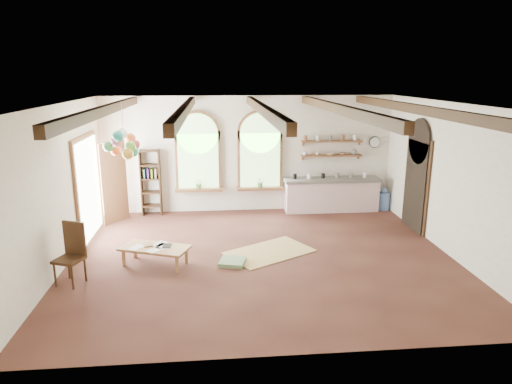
{
  "coord_description": "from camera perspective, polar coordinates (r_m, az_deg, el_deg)",
  "views": [
    {
      "loc": [
        -0.96,
        -8.96,
        3.78
      ],
      "look_at": [
        -0.07,
        0.6,
        1.27
      ],
      "focal_mm": 32.0,
      "sensor_mm": 36.0,
      "label": 1
    }
  ],
  "objects": [
    {
      "name": "wall_clock",
      "position": [
        13.33,
        14.61,
        6.06
      ],
      "size": [
        0.32,
        0.04,
        0.32
      ],
      "primitive_type": "cylinder",
      "rotation": [
        1.57,
        0.0,
        0.0
      ],
      "color": "black",
      "rests_on": "wall_back"
    },
    {
      "name": "potted_plant_left",
      "position": [
        12.63,
        -7.15,
        1.1
      ],
      "size": [
        0.27,
        0.23,
        0.3
      ],
      "primitive_type": "imported",
      "color": "#598C4C",
      "rests_on": "window_left"
    },
    {
      "name": "coffee_table",
      "position": [
        9.49,
        -12.54,
        -6.96
      ],
      "size": [
        1.5,
        1.08,
        0.39
      ],
      "color": "#AD7B4F",
      "rests_on": "floor"
    },
    {
      "name": "shelf_bowl_b",
      "position": [
        13.02,
        10.68,
        4.74
      ],
      "size": [
        0.2,
        0.2,
        0.06
      ],
      "primitive_type": "imported",
      "color": "#8C664C",
      "rests_on": "wall_shelf_lower"
    },
    {
      "name": "tablet",
      "position": [
        9.47,
        -11.07,
        -6.59
      ],
      "size": [
        0.19,
        0.26,
        0.01
      ],
      "primitive_type": "cube",
      "rotation": [
        0.0,
        0.0,
        -0.08
      ],
      "color": "black",
      "rests_on": "coffee_table"
    },
    {
      "name": "shelf_cup_a",
      "position": [
        12.77,
        6.13,
        4.81
      ],
      "size": [
        0.12,
        0.1,
        0.1
      ],
      "primitive_type": "imported",
      "color": "white",
      "rests_on": "wall_shelf_lower"
    },
    {
      "name": "right_doorway",
      "position": [
        11.86,
        19.32,
        0.73
      ],
      "size": [
        0.1,
        1.3,
        2.4
      ],
      "primitive_type": "cube",
      "color": "black",
      "rests_on": "floor"
    },
    {
      "name": "floor_mat",
      "position": [
        10.02,
        1.7,
        -7.49
      ],
      "size": [
        2.12,
        1.87,
        0.02
      ],
      "primitive_type": "cube",
      "rotation": [
        0.0,
        0.0,
        0.53
      ],
      "color": "tan",
      "rests_on": "floor"
    },
    {
      "name": "ceiling_beams",
      "position": [
        9.03,
        0.82,
        10.32
      ],
      "size": [
        6.2,
        6.8,
        0.18
      ],
      "primitive_type": null,
      "color": "#372011",
      "rests_on": "ceiling"
    },
    {
      "name": "bookshelf",
      "position": [
        12.73,
        -13.02,
        1.17
      ],
      "size": [
        0.53,
        0.32,
        1.8
      ],
      "color": "#372011",
      "rests_on": "floor"
    },
    {
      "name": "left_doorway",
      "position": [
        11.47,
        -20.26,
        0.46
      ],
      "size": [
        0.1,
        1.9,
        2.5
      ],
      "primitive_type": "cube",
      "color": "brown",
      "rests_on": "floor"
    },
    {
      "name": "kitchen_counter",
      "position": [
        13.01,
        9.39,
        -0.28
      ],
      "size": [
        2.68,
        0.62,
        0.94
      ],
      "color": "beige",
      "rests_on": "floor"
    },
    {
      "name": "wall_shelf_lower",
      "position": [
        12.95,
        9.39,
        4.52
      ],
      "size": [
        1.7,
        0.24,
        0.04
      ],
      "primitive_type": "cube",
      "color": "brown",
      "rests_on": "wall_back"
    },
    {
      "name": "balloon_cluster",
      "position": [
        10.05,
        -16.2,
        5.74
      ],
      "size": [
        0.75,
        0.85,
        1.14
      ],
      "color": "silver",
      "rests_on": "floor"
    },
    {
      "name": "floor",
      "position": [
        9.77,
        0.76,
        -8.13
      ],
      "size": [
        8.0,
        8.0,
        0.0
      ],
      "primitive_type": "plane",
      "color": "#512C21",
      "rests_on": "ground"
    },
    {
      "name": "shelf_bowl_a",
      "position": [
        12.93,
        9.18,
        4.72
      ],
      "size": [
        0.22,
        0.22,
        0.05
      ],
      "primitive_type": "imported",
      "color": "beige",
      "rests_on": "wall_shelf_lower"
    },
    {
      "name": "window_left",
      "position": [
        12.58,
        -7.25,
        4.68
      ],
      "size": [
        1.3,
        0.28,
        2.2
      ],
      "color": "brown",
      "rests_on": "floor"
    },
    {
      "name": "potted_plant_right",
      "position": [
        12.68,
        0.55,
        1.28
      ],
      "size": [
        0.27,
        0.23,
        0.3
      ],
      "primitive_type": "imported",
      "color": "#598C4C",
      "rests_on": "window_right"
    },
    {
      "name": "table_book",
      "position": [
        9.58,
        -13.86,
        -6.47
      ],
      "size": [
        0.24,
        0.29,
        0.02
      ],
      "primitive_type": "imported",
      "rotation": [
        0.0,
        0.0,
        0.3
      ],
      "color": "olive",
      "rests_on": "coffee_table"
    },
    {
      "name": "shelf_cup_b",
      "position": [
        12.85,
        7.67,
        4.81
      ],
      "size": [
        0.1,
        0.1,
        0.09
      ],
      "primitive_type": "imported",
      "color": "beige",
      "rests_on": "wall_shelf_lower"
    },
    {
      "name": "window_right",
      "position": [
        12.63,
        0.51,
        4.84
      ],
      "size": [
        1.3,
        0.28,
        2.2
      ],
      "color": "brown",
      "rests_on": "floor"
    },
    {
      "name": "floor_cushion",
      "position": [
        9.43,
        -2.96,
        -8.72
      ],
      "size": [
        0.61,
        0.61,
        0.09
      ],
      "primitive_type": "cube",
      "rotation": [
        0.0,
        0.0,
        -0.25
      ],
      "color": "#688B60",
      "rests_on": "floor"
    },
    {
      "name": "side_chair",
      "position": [
        9.16,
        -22.15,
        -8.62
      ],
      "size": [
        0.59,
        0.59,
        1.15
      ],
      "color": "#372011",
      "rests_on": "floor"
    },
    {
      "name": "wall_shelf_upper",
      "position": [
        12.89,
        9.46,
        6.27
      ],
      "size": [
        1.7,
        0.24,
        0.04
      ],
      "primitive_type": "cube",
      "color": "brown",
      "rests_on": "wall_back"
    },
    {
      "name": "water_jug_a",
      "position": [
        13.29,
        12.69,
        -1.17
      ],
      "size": [
        0.29,
        0.29,
        0.56
      ],
      "color": "#5E87CA",
      "rests_on": "floor"
    },
    {
      "name": "shelf_vase",
      "position": [
        13.11,
        12.17,
        5.02
      ],
      "size": [
        0.18,
        0.18,
        0.19
      ],
      "primitive_type": "imported",
      "color": "slate",
      "rests_on": "wall_shelf_lower"
    },
    {
      "name": "water_jug_b",
      "position": [
        13.48,
        15.67,
        -0.99
      ],
      "size": [
        0.33,
        0.33,
        0.64
      ],
      "color": "#5E87CA",
      "rests_on": "floor"
    }
  ]
}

